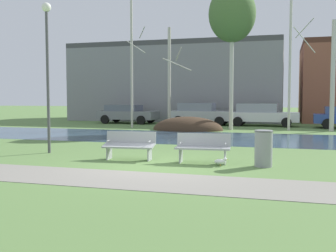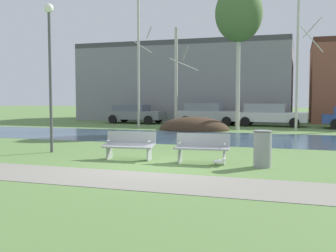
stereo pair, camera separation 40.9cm
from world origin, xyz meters
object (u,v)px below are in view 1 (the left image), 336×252
bench_right (203,147)px  parked_hatch_third_white (261,114)px  parked_van_nearest_grey (127,113)px  trash_bin (263,148)px  streetlamp (47,53)px  parked_sedan_second_silver (200,113)px  bench_left (129,145)px  seagull (221,161)px

bench_right → parked_hatch_third_white: (0.77, 16.30, 0.33)m
parked_van_nearest_grey → parked_hatch_third_white: bearing=-0.3°
bench_right → trash_bin: 1.75m
streetlamp → parked_sedan_second_silver: streetlamp is taller
parked_van_nearest_grey → streetlamp: bearing=-77.6°
parked_hatch_third_white → trash_bin: bearing=-86.6°
bench_left → parked_sedan_second_silver: 16.49m
bench_left → trash_bin: bearing=-1.8°
bench_left → seagull: bearing=-6.9°
bench_right → seagull: size_ratio=4.13×
bench_left → seagull: bench_left is taller
parked_hatch_third_white → seagull: bearing=-90.7°
streetlamp → bench_left: bearing=-11.3°
bench_left → parked_van_nearest_grey: size_ratio=0.37×
bench_left → parked_van_nearest_grey: 17.67m
seagull → parked_hatch_third_white: bearing=89.3°
trash_bin → parked_van_nearest_grey: bearing=123.2°
bench_right → parked_hatch_third_white: parked_hatch_third_white is taller
trash_bin → streetlamp: 7.95m
seagull → parked_sedan_second_silver: size_ratio=0.09×
streetlamp → parked_hatch_third_white: size_ratio=1.08×
seagull → parked_van_nearest_grey: (-9.62, 16.70, 0.61)m
parked_van_nearest_grey → parked_sedan_second_silver: parked_sedan_second_silver is taller
parked_van_nearest_grey → parked_hatch_third_white: size_ratio=0.92×
parked_sedan_second_silver → parked_hatch_third_white: parked_sedan_second_silver is taller
trash_bin → seagull: trash_bin is taller
bench_right → streetlamp: (-5.59, 0.65, 3.00)m
parked_sedan_second_silver → parked_hatch_third_white: (4.25, -0.15, -0.01)m
trash_bin → seagull: size_ratio=2.59×
trash_bin → streetlamp: size_ratio=0.20×
streetlamp → parked_van_nearest_grey: bearing=102.4°
bench_left → trash_bin: size_ratio=1.60×
streetlamp → parked_hatch_third_white: streetlamp is taller
bench_left → parked_hatch_third_white: size_ratio=0.34×
bench_right → seagull: bearing=-31.2°
parked_sedan_second_silver → parked_hatch_third_white: size_ratio=0.93×
parked_sedan_second_silver → parked_hatch_third_white: bearing=-2.0°
bench_right → parked_hatch_third_white: size_ratio=0.34×
parked_van_nearest_grey → parked_sedan_second_silver: (5.56, 0.09, 0.07)m
streetlamp → parked_van_nearest_grey: streetlamp is taller
seagull → parked_hatch_third_white: 16.66m
trash_bin → parked_sedan_second_silver: parked_sedan_second_silver is taller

